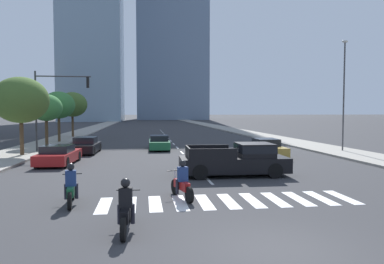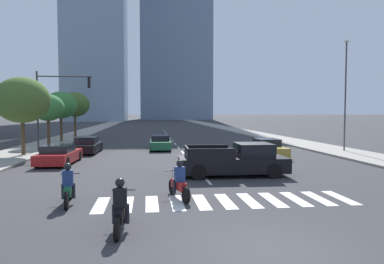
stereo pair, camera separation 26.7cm
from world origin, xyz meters
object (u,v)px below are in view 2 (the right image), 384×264
object	(u,v)px
street_tree_nearest	(22,100)
sedan_green_0	(160,143)
street_tree_third	(61,105)
motorcycle_lead	(179,183)
street_tree_second	(48,108)
street_tree_fourth	(75,105)
sedan_gold_3	(267,148)
sedan_red_1	(59,155)
motorcycle_third	(121,210)
pickup_truck	(238,160)
motorcycle_trailing	(68,188)
sedan_black_2	(87,146)
street_lamp_east	(346,88)
traffic_signal_far	(57,97)

from	to	relation	value
street_tree_nearest	sedan_green_0	bearing A→B (deg)	20.30
street_tree_third	motorcycle_lead	bearing A→B (deg)	-68.60
street_tree_second	street_tree_fourth	world-z (taller)	street_tree_fourth
street_tree_nearest	sedan_gold_3	bearing A→B (deg)	-7.13
sedan_red_1	street_tree_nearest	bearing A→B (deg)	42.36
street_tree_third	street_tree_second	bearing A→B (deg)	-90.00
motorcycle_third	sedan_green_0	xyz separation A→B (m)	(1.88, 21.47, 0.01)
street_tree_third	motorcycle_third	bearing A→B (deg)	-74.32
motorcycle_lead	street_tree_nearest	distance (m)	17.89
motorcycle_third	pickup_truck	distance (m)	9.65
street_tree_fourth	motorcycle_lead	bearing A→B (deg)	-73.06
motorcycle_lead	motorcycle_trailing	world-z (taller)	same
motorcycle_lead	sedan_gold_3	xyz separation A→B (m)	(7.59, 12.02, 0.02)
sedan_green_0	street_tree_nearest	size ratio (longest dim) A/B	0.83
street_tree_fourth	street_tree_nearest	bearing A→B (deg)	-90.00
sedan_green_0	sedan_black_2	xyz separation A→B (m)	(-5.88, -2.10, 0.01)
sedan_black_2	sedan_gold_3	distance (m)	14.07
sedan_black_2	street_lamp_east	distance (m)	21.20
traffic_signal_far	street_tree_third	size ratio (longest dim) A/B	1.20
motorcycle_lead	street_lamp_east	xyz separation A→B (m)	(14.67, 13.86, 4.62)
street_tree_second	street_tree_fourth	distance (m)	12.47
street_lamp_east	street_tree_second	bearing A→B (deg)	163.74
street_tree_third	motorcycle_trailing	bearing A→B (deg)	-76.71
sedan_green_0	sedan_black_2	world-z (taller)	sedan_black_2
sedan_gold_3	street_tree_nearest	xyz separation A→B (m)	(-17.81, 2.23, 3.54)
street_tree_second	street_tree_fourth	xyz separation A→B (m)	(0.00, 12.46, 0.55)
motorcycle_lead	street_lamp_east	world-z (taller)	street_lamp_east
sedan_black_2	sedan_gold_3	world-z (taller)	same
motorcycle_trailing	sedan_black_2	world-z (taller)	motorcycle_trailing
sedan_gold_3	street_tree_fourth	xyz separation A→B (m)	(-17.81, 21.56, 3.60)
motorcycle_lead	street_tree_second	world-z (taller)	street_tree_second
pickup_truck	street_tree_nearest	world-z (taller)	street_tree_nearest
sedan_red_1	sedan_black_2	xyz separation A→B (m)	(0.77, 5.95, 0.02)
sedan_green_0	street_tree_second	size ratio (longest dim) A/B	0.99
motorcycle_trailing	sedan_green_0	size ratio (longest dim) A/B	0.45
street_tree_third	street_tree_fourth	bearing A→B (deg)	90.00
sedan_black_2	street_tree_nearest	distance (m)	5.81
sedan_green_0	street_tree_third	xyz separation A→B (m)	(-10.18, 8.09, 3.40)
sedan_black_2	street_tree_third	bearing A→B (deg)	24.84
sedan_red_1	street_tree_third	size ratio (longest dim) A/B	0.87
motorcycle_trailing	street_tree_fourth	bearing A→B (deg)	3.51
motorcycle_trailing	street_tree_third	distance (m)	27.35
motorcycle_trailing	street_tree_nearest	xyz separation A→B (m)	(-6.24, 14.55, 3.56)
pickup_truck	street_tree_third	world-z (taller)	street_tree_third
sedan_gold_3	street_tree_nearest	distance (m)	18.30
sedan_green_0	motorcycle_third	bearing A→B (deg)	176.07
motorcycle_third	street_lamp_east	bearing A→B (deg)	-41.14
sedan_green_0	pickup_truck	bearing A→B (deg)	-164.36
motorcycle_lead	sedan_red_1	distance (m)	12.00
motorcycle_lead	pickup_truck	bearing A→B (deg)	-52.06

